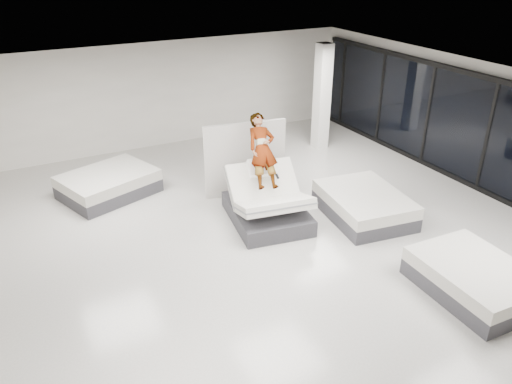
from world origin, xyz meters
TOP-DOWN VIEW (x-y plane):
  - room at (0.00, 0.00)m, footprint 14.00×14.04m
  - hero_bed at (0.25, 1.08)m, footprint 1.91×2.34m
  - person at (0.30, 1.40)m, footprint 0.91×1.73m
  - remote at (0.46, 1.02)m, footprint 0.07×0.15m
  - divider_panel at (0.46, 2.61)m, footprint 2.07×0.42m
  - flat_bed_right_far at (2.35, 0.22)m, footprint 1.93×2.40m
  - flat_bed_right_near at (2.32, -2.99)m, footprint 1.67×2.18m
  - flat_bed_left_far at (-2.67, 4.13)m, footprint 2.60×2.26m
  - column at (4.00, 4.50)m, footprint 0.40×0.40m
  - storefront_glazing at (5.90, 0.00)m, footprint 0.12×13.40m

SIDE VIEW (x-z plane):
  - flat_bed_right_near at x=2.32m, z-range 0.00..0.58m
  - flat_bed_left_far at x=-2.67m, z-range 0.00..0.60m
  - flat_bed_right_far at x=2.35m, z-range 0.00..0.60m
  - hero_bed at x=0.25m, z-range -0.25..1.10m
  - divider_panel at x=0.46m, z-range 0.00..1.89m
  - remote at x=0.46m, z-range 1.07..1.15m
  - person at x=0.30m, z-range 0.61..2.07m
  - storefront_glazing at x=5.90m, z-range -0.01..2.91m
  - room at x=0.00m, z-range 0.00..3.20m
  - column at x=4.00m, z-range 0.00..3.20m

